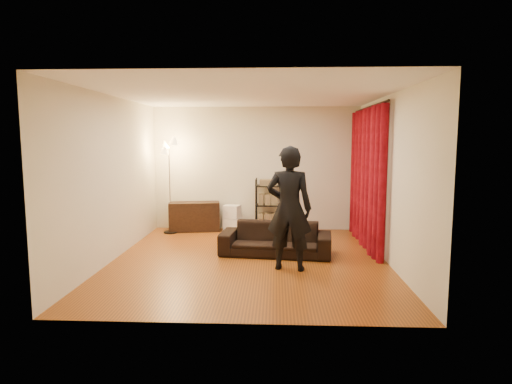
{
  "coord_description": "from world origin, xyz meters",
  "views": [
    {
      "loc": [
        0.43,
        -6.91,
        1.98
      ],
      "look_at": [
        0.1,
        0.3,
        1.1
      ],
      "focal_mm": 30.0,
      "sensor_mm": 36.0,
      "label": 1
    }
  ],
  "objects_px": {
    "floor_lamp": "(170,187)",
    "sofa": "(276,239)",
    "media_cabinet": "(194,217)",
    "storage_boxes": "(232,218)",
    "wire_shelf": "(268,205)",
    "person": "(289,208)"
  },
  "relations": [
    {
      "from": "sofa",
      "to": "floor_lamp",
      "type": "bearing_deg",
      "value": 150.24
    },
    {
      "from": "sofa",
      "to": "wire_shelf",
      "type": "xyz_separation_m",
      "value": [
        -0.16,
        1.91,
        0.3
      ]
    },
    {
      "from": "floor_lamp",
      "to": "sofa",
      "type": "bearing_deg",
      "value": -36.28
    },
    {
      "from": "person",
      "to": "storage_boxes",
      "type": "xyz_separation_m",
      "value": [
        -1.15,
        2.77,
        -0.66
      ]
    },
    {
      "from": "media_cabinet",
      "to": "floor_lamp",
      "type": "bearing_deg",
      "value": -165.05
    },
    {
      "from": "person",
      "to": "floor_lamp",
      "type": "bearing_deg",
      "value": -35.92
    },
    {
      "from": "person",
      "to": "media_cabinet",
      "type": "height_order",
      "value": "person"
    },
    {
      "from": "floor_lamp",
      "to": "media_cabinet",
      "type": "bearing_deg",
      "value": 25.12
    },
    {
      "from": "wire_shelf",
      "to": "floor_lamp",
      "type": "distance_m",
      "value": 2.14
    },
    {
      "from": "storage_boxes",
      "to": "floor_lamp",
      "type": "bearing_deg",
      "value": -168.06
    },
    {
      "from": "sofa",
      "to": "floor_lamp",
      "type": "xyz_separation_m",
      "value": [
        -2.25,
        1.65,
        0.71
      ]
    },
    {
      "from": "storage_boxes",
      "to": "floor_lamp",
      "type": "height_order",
      "value": "floor_lamp"
    },
    {
      "from": "wire_shelf",
      "to": "floor_lamp",
      "type": "xyz_separation_m",
      "value": [
        -2.09,
        -0.26,
        0.42
      ]
    },
    {
      "from": "person",
      "to": "media_cabinet",
      "type": "distance_m",
      "value": 3.42
    },
    {
      "from": "sofa",
      "to": "person",
      "type": "height_order",
      "value": "person"
    },
    {
      "from": "storage_boxes",
      "to": "person",
      "type": "bearing_deg",
      "value": -67.53
    },
    {
      "from": "sofa",
      "to": "storage_boxes",
      "type": "bearing_deg",
      "value": 122.63
    },
    {
      "from": "media_cabinet",
      "to": "storage_boxes",
      "type": "relative_size",
      "value": 1.91
    },
    {
      "from": "sofa",
      "to": "storage_boxes",
      "type": "relative_size",
      "value": 3.34
    },
    {
      "from": "sofa",
      "to": "media_cabinet",
      "type": "height_order",
      "value": "media_cabinet"
    },
    {
      "from": "media_cabinet",
      "to": "wire_shelf",
      "type": "distance_m",
      "value": 1.63
    },
    {
      "from": "person",
      "to": "floor_lamp",
      "type": "height_order",
      "value": "floor_lamp"
    }
  ]
}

